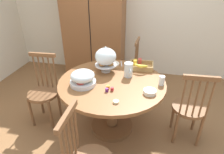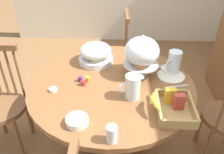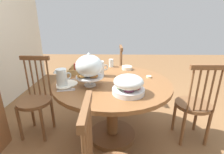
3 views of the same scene
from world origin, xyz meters
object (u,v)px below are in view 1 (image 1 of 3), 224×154
at_px(fruit_platter_covered, 83,78).
at_px(drinking_glass, 162,80).
at_px(windsor_chair_facing_door, 128,69).
at_px(china_plate_large, 112,64).
at_px(cereal_basket, 140,66).
at_px(windsor_chair_by_cabinet, 189,109).
at_px(dining_table, 112,94).
at_px(orange_juice_pitcher, 128,70).
at_px(milk_pitcher, 107,57).
at_px(cereal_bowl, 150,92).
at_px(wooden_armoire, 95,27).
at_px(pastry_stand_with_dome, 106,57).
at_px(windsor_chair_far_side, 44,93).
at_px(butter_dish, 116,102).
at_px(china_plate_small, 106,62).

distance_m(fruit_platter_covered, drinking_glass, 0.91).
relative_size(windsor_chair_facing_door, china_plate_large, 4.43).
distance_m(windsor_chair_facing_door, cereal_basket, 0.67).
height_order(windsor_chair_by_cabinet, drinking_glass, windsor_chair_by_cabinet).
xyz_separation_m(dining_table, windsor_chair_facing_door, (0.08, 0.94, -0.09)).
bearing_deg(orange_juice_pitcher, windsor_chair_facing_door, 97.16).
relative_size(milk_pitcher, cereal_bowl, 1.36).
xyz_separation_m(wooden_armoire, dining_table, (0.64, -1.50, -0.44)).
height_order(dining_table, pastry_stand_with_dome, pastry_stand_with_dome).
bearing_deg(windsor_chair_far_side, wooden_armoire, 78.77).
distance_m(windsor_chair_by_cabinet, orange_juice_pitcher, 0.86).
bearing_deg(dining_table, windsor_chair_facing_door, 85.27).
relative_size(china_plate_large, drinking_glass, 2.00).
bearing_deg(windsor_chair_facing_door, cereal_basket, -66.73).
height_order(fruit_platter_covered, butter_dish, fruit_platter_covered).
distance_m(wooden_armoire, china_plate_small, 1.14).
bearing_deg(china_plate_large, drinking_glass, -33.25).
xyz_separation_m(windsor_chair_far_side, cereal_basket, (1.25, 0.42, 0.33)).
bearing_deg(cereal_bowl, china_plate_large, 129.82).
distance_m(windsor_chair_facing_door, windsor_chair_far_side, 1.40).
bearing_deg(china_plate_small, windsor_chair_far_side, -146.70).
xyz_separation_m(wooden_armoire, windsor_chair_facing_door, (0.72, -0.56, -0.53)).
bearing_deg(butter_dish, milk_pitcher, 107.90).
xyz_separation_m(milk_pitcher, china_plate_small, (-0.02, -0.02, -0.07)).
bearing_deg(windsor_chair_far_side, cereal_basket, 18.70).
bearing_deg(cereal_bowl, windsor_chair_far_side, 172.70).
distance_m(windsor_chair_by_cabinet, butter_dish, 0.97).
xyz_separation_m(fruit_platter_covered, cereal_bowl, (0.76, -0.04, -0.06)).
xyz_separation_m(fruit_platter_covered, butter_dish, (0.44, -0.27, -0.07)).
bearing_deg(butter_dish, dining_table, 106.64).
bearing_deg(butter_dish, windsor_chair_far_side, 158.91).
height_order(windsor_chair_far_side, cereal_basket, windsor_chair_far_side).
distance_m(cereal_basket, butter_dish, 0.86).
height_order(dining_table, china_plate_small, china_plate_small).
height_order(dining_table, milk_pitcher, milk_pitcher).
bearing_deg(dining_table, butter_dish, -73.36).
bearing_deg(milk_pitcher, cereal_bowl, -47.95).
bearing_deg(windsor_chair_by_cabinet, wooden_armoire, 136.82).
bearing_deg(china_plate_large, fruit_platter_covered, -108.20).
bearing_deg(china_plate_small, orange_juice_pitcher, -41.41).
xyz_separation_m(windsor_chair_facing_door, china_plate_small, (-0.27, -0.46, 0.30)).
relative_size(fruit_platter_covered, china_plate_small, 2.00).
relative_size(orange_juice_pitcher, butter_dish, 3.07).
bearing_deg(cereal_bowl, cereal_basket, 103.64).
xyz_separation_m(dining_table, cereal_bowl, (0.45, -0.20, 0.22)).
relative_size(windsor_chair_by_cabinet, fruit_platter_covered, 3.25).
bearing_deg(cereal_basket, butter_dish, -102.06).
height_order(dining_table, drinking_glass, drinking_glass).
distance_m(windsor_chair_by_cabinet, china_plate_small, 1.27).
xyz_separation_m(fruit_platter_covered, china_plate_small, (0.12, 0.63, -0.07)).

